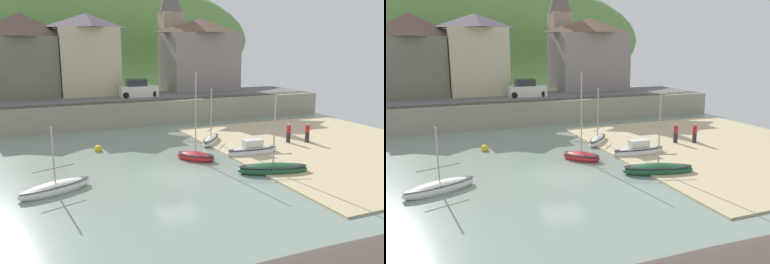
# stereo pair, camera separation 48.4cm
# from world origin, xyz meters

# --- Properties ---
(ground) EXTENTS (48.00, 41.00, 0.61)m
(ground) POSITION_xyz_m (1.40, -9.56, 0.16)
(ground) COLOR gray
(quay_seawall) EXTENTS (48.00, 9.40, 2.40)m
(quay_seawall) POSITION_xyz_m (0.00, 17.50, 1.36)
(quay_seawall) COLOR gray
(quay_seawall) RESTS_ON ground
(hillside_backdrop) EXTENTS (80.00, 44.00, 25.45)m
(hillside_backdrop) POSITION_xyz_m (-4.60, 55.20, 8.91)
(hillside_backdrop) COLOR #5E8D44
(hillside_backdrop) RESTS_ON ground
(waterfront_building_left) EXTENTS (7.36, 4.89, 8.99)m
(waterfront_building_left) POSITION_xyz_m (-8.02, 25.20, 6.99)
(waterfront_building_left) COLOR #706C5A
(waterfront_building_left) RESTS_ON ground
(waterfront_building_centre) EXTENTS (6.72, 6.20, 9.12)m
(waterfront_building_centre) POSITION_xyz_m (-1.17, 25.20, 7.03)
(waterfront_building_centre) COLOR beige
(waterfront_building_centre) RESTS_ON ground
(waterfront_building_right) EXTENTS (9.10, 6.18, 8.94)m
(waterfront_building_right) POSITION_xyz_m (12.95, 25.20, 6.93)
(waterfront_building_right) COLOR gray
(waterfront_building_right) RESTS_ON ground
(church_with_spire) EXTENTS (3.00, 3.00, 15.03)m
(church_with_spire) POSITION_xyz_m (10.46, 29.20, 10.15)
(church_with_spire) COLOR tan
(church_with_spire) RESTS_ON ground
(fishing_boat_green) EXTENTS (3.12, 3.45, 4.73)m
(fishing_boat_green) POSITION_xyz_m (5.65, 6.86, 0.27)
(fishing_boat_green) COLOR silver
(fishing_boat_green) RESTS_ON ground
(sailboat_white_hull) EXTENTS (4.71, 2.68, 5.40)m
(sailboat_white_hull) POSITION_xyz_m (5.78, -1.85, 0.28)
(sailboat_white_hull) COLOR #1F5431
(sailboat_white_hull) RESTS_ON ground
(dinghy_open_wooden) EXTENTS (4.28, 2.58, 3.82)m
(dinghy_open_wooden) POSITION_xyz_m (-7.13, -0.08, 0.26)
(dinghy_open_wooden) COLOR white
(dinghy_open_wooden) RESTS_ON ground
(motorboat_with_cabin) EXTENTS (4.20, 1.16, 1.31)m
(motorboat_with_cabin) POSITION_xyz_m (6.95, 2.47, 0.32)
(motorboat_with_cabin) COLOR white
(motorboat_with_cabin) RESTS_ON ground
(rowboat_small_beached) EXTENTS (2.83, 3.05, 6.30)m
(rowboat_small_beached) POSITION_xyz_m (2.51, 2.82, 0.28)
(rowboat_small_beached) COLOR #AA2123
(rowboat_small_beached) RESTS_ON ground
(parked_car_by_wall) EXTENTS (4.16, 1.84, 1.95)m
(parked_car_by_wall) POSITION_xyz_m (3.42, 20.70, 3.20)
(parked_car_by_wall) COLOR white
(parked_car_by_wall) RESTS_ON ground
(person_on_slipway) EXTENTS (0.34, 0.34, 1.62)m
(person_on_slipway) POSITION_xyz_m (11.46, 4.22, 0.98)
(person_on_slipway) COLOR #282833
(person_on_slipway) RESTS_ON ground
(person_near_water) EXTENTS (0.34, 0.34, 1.62)m
(person_near_water) POSITION_xyz_m (12.90, 3.64, 0.98)
(person_near_water) COLOR #282833
(person_near_water) RESTS_ON ground
(mooring_buoy) EXTENTS (0.59, 0.59, 0.59)m
(mooring_buoy) POSITION_xyz_m (-3.41, 7.91, 0.18)
(mooring_buoy) COLOR yellow
(mooring_buoy) RESTS_ON ground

